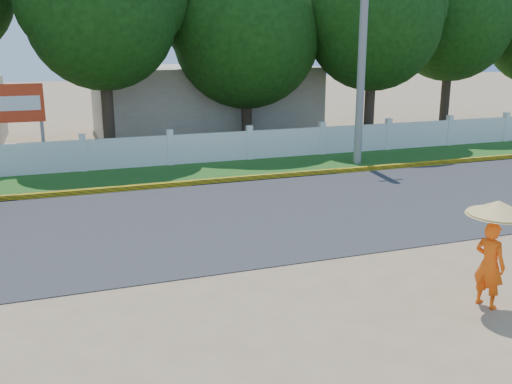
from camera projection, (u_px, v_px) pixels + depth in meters
ground at (293, 287)px, 10.37m from camera, size 120.00×120.00×0.00m
road at (223, 217)px, 14.46m from camera, size 60.00×7.00×0.02m
grass_verge at (179, 173)px, 19.25m from camera, size 60.00×3.50×0.03m
curb at (191, 183)px, 17.68m from camera, size 40.00×0.18×0.16m
fence at (170, 150)px, 20.43m from camera, size 40.00×0.10×1.10m
building_near at (204, 100)px, 27.33m from camera, size 10.00×6.00×3.20m
utility_pole at (362, 66)px, 19.96m from camera, size 0.28×0.28×6.97m
monk_with_parasol at (494, 238)px, 9.36m from camera, size 1.01×1.01×1.84m
billboard at (6, 108)px, 19.29m from camera, size 2.50×0.13×2.95m
tree_row at (234, 25)px, 22.99m from camera, size 39.20×7.49×8.32m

